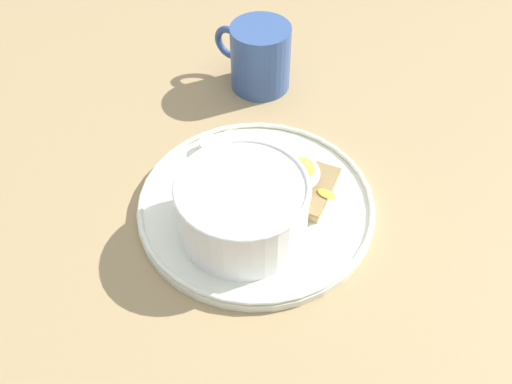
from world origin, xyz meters
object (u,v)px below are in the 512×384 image
coffee_mug (259,56)px  toast_slice (297,185)px  poached_egg (299,172)px  banana_slice_right (211,146)px  banana_slice_front (221,161)px  oatmeal_bowl (243,207)px  banana_slice_left (233,142)px  banana_slice_back (247,156)px

coffee_mug → toast_slice: bearing=14.7°
poached_egg → banana_slice_right: poached_egg is taller
poached_egg → banana_slice_front: size_ratio=2.25×
oatmeal_bowl → banana_slice_left: oatmeal_bowl is taller
toast_slice → banana_slice_right: banana_slice_right is taller
banana_slice_front → banana_slice_right: size_ratio=0.81×
oatmeal_bowl → toast_slice: 9.08cm
banana_slice_back → poached_egg: bearing=53.2°
toast_slice → banana_slice_back: size_ratio=2.93×
toast_slice → banana_slice_back: bearing=-126.9°
banana_slice_left → banana_slice_front: bearing=-18.4°
toast_slice → banana_slice_right: (-5.99, -10.86, 0.03)cm
banana_slice_left → banana_slice_back: size_ratio=1.36×
poached_egg → banana_slice_left: bearing=-130.8°
toast_slice → poached_egg: (0.08, 0.14, 2.19)cm
banana_slice_left → banana_slice_right: (1.08, -2.71, 0.20)cm
banana_slice_front → banana_slice_left: bearing=161.6°
poached_egg → coffee_mug: coffee_mug is taller
toast_slice → coffee_mug: 22.15cm
toast_slice → banana_slice_front: bearing=-111.0°
poached_egg → banana_slice_right: size_ratio=1.81×
toast_slice → banana_slice_left: (-7.07, -8.15, -0.18)cm
banana_slice_right → banana_slice_left: bearing=111.7°
oatmeal_bowl → poached_egg: bearing=135.5°
banana_slice_left → banana_slice_right: size_ratio=1.22×
toast_slice → banana_slice_right: size_ratio=2.62×
oatmeal_bowl → banana_slice_front: oatmeal_bowl is taller
banana_slice_front → banana_slice_back: bearing=109.8°
oatmeal_bowl → banana_slice_back: bearing=-178.3°
banana_slice_right → toast_slice: bearing=61.1°
banana_slice_left → coffee_mug: bearing=169.7°
banana_slice_back → oatmeal_bowl: bearing=1.7°
banana_slice_left → poached_egg: bearing=49.2°
oatmeal_bowl → banana_slice_left: size_ratio=2.94×
banana_slice_back → coffee_mug: size_ratio=0.32×
banana_slice_front → coffee_mug: bearing=168.1°
banana_slice_front → banana_slice_right: (-2.42, -1.54, 0.18)cm
oatmeal_bowl → coffee_mug: (-27.47, 0.33, 0.09)cm
toast_slice → banana_slice_left: 10.79cm
banana_slice_right → coffee_mug: size_ratio=0.36×
poached_egg → coffee_mug: bearing=-165.0°
poached_egg → banana_slice_back: 8.31cm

